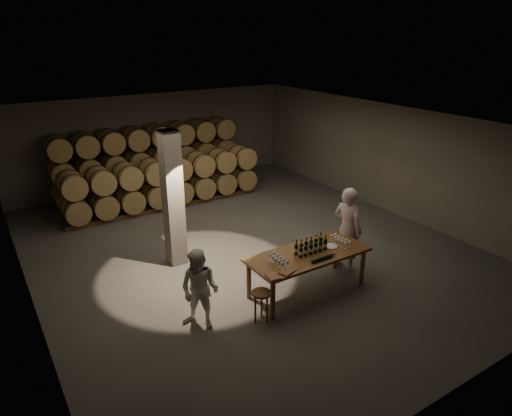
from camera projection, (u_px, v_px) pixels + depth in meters
room at (173, 200)px, 10.38m from camera, size 12.00×12.00×12.00m
tasting_table at (308, 258)px, 9.47m from camera, size 2.60×1.10×0.90m
barrel_stack_back at (148, 159)px, 15.06m from camera, size 6.26×0.95×2.31m
barrel_stack_front at (165, 181)px, 14.10m from camera, size 6.26×0.95×1.57m
bottle_cluster at (311, 247)px, 9.44m from camera, size 0.74×0.24×0.34m
lying_bottles at (322, 258)px, 9.14m from camera, size 0.60×0.08×0.08m
glass_cluster_left at (278, 258)px, 8.97m from camera, size 0.19×0.52×0.16m
glass_cluster_right at (341, 239)px, 9.79m from camera, size 0.19×0.52×0.16m
plate at (331, 246)px, 9.72m from camera, size 0.29×0.29×0.02m
notebook_near at (286, 272)px, 8.67m from camera, size 0.31×0.28×0.03m
notebook_corner at (273, 277)px, 8.52m from camera, size 0.25×0.29×0.02m
pen at (296, 270)px, 8.75m from camera, size 0.14×0.02×0.01m
stool at (261, 297)px, 8.58m from camera, size 0.38×0.38×0.63m
person_man at (347, 229)px, 10.34m from camera, size 0.62×0.81×1.99m
person_woman at (200, 290)px, 8.34m from camera, size 0.94×0.97×1.57m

